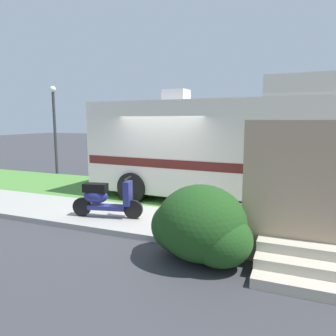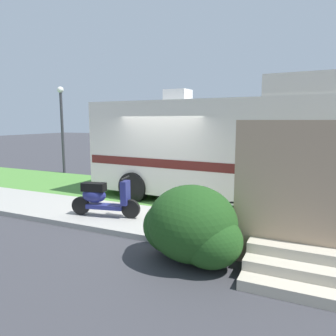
# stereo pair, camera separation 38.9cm
# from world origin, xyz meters

# --- Properties ---
(ground_plane) EXTENTS (80.00, 80.00, 0.00)m
(ground_plane) POSITION_xyz_m (0.00, 0.00, 0.00)
(ground_plane) COLOR #38383D
(sidewalk) EXTENTS (24.00, 2.00, 0.12)m
(sidewalk) POSITION_xyz_m (0.00, -1.20, 0.06)
(sidewalk) COLOR #9E9B93
(sidewalk) RESTS_ON ground
(grass_strip) EXTENTS (24.00, 3.40, 0.08)m
(grass_strip) POSITION_xyz_m (0.00, 1.50, 0.04)
(grass_strip) COLOR #4C8438
(grass_strip) RESTS_ON ground
(motorhome_rv) EXTENTS (7.05, 2.83, 3.43)m
(motorhome_rv) POSITION_xyz_m (1.16, 1.37, 1.63)
(motorhome_rv) COLOR silver
(motorhome_rv) RESTS_ON ground
(scooter) EXTENTS (1.70, 0.62, 0.97)m
(scooter) POSITION_xyz_m (-0.68, -1.47, 0.58)
(scooter) COLOR black
(scooter) RESTS_ON ground
(bicycle) EXTENTS (1.69, 0.52, 0.89)m
(bicycle) POSITION_xyz_m (2.95, -1.41, 0.49)
(bicycle) COLOR black
(bicycle) RESTS_ON ground
(pickup_truck_near) EXTENTS (5.71, 2.46, 1.73)m
(pickup_truck_near) POSITION_xyz_m (0.28, 5.72, 0.93)
(pickup_truck_near) COLOR silver
(pickup_truck_near) RESTS_ON ground
(porch_steps) EXTENTS (2.00, 1.26, 2.40)m
(porch_steps) POSITION_xyz_m (3.65, -2.29, 0.97)
(porch_steps) COLOR #BCB29E
(porch_steps) RESTS_ON ground
(bush_by_porch) EXTENTS (1.83, 1.37, 1.30)m
(bush_by_porch) POSITION_xyz_m (2.03, -2.69, 0.61)
(bush_by_porch) COLOR #1E4719
(bush_by_porch) RESTS_ON ground
(bottle_green) EXTENTS (0.06, 0.06, 0.24)m
(bottle_green) POSITION_xyz_m (3.84, -1.16, 0.22)
(bottle_green) COLOR navy
(bottle_green) RESTS_ON ground
(street_lamp_post) EXTENTS (0.28, 0.28, 3.85)m
(street_lamp_post) POSITION_xyz_m (-6.55, 3.60, 2.37)
(street_lamp_post) COLOR #333338
(street_lamp_post) RESTS_ON ground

